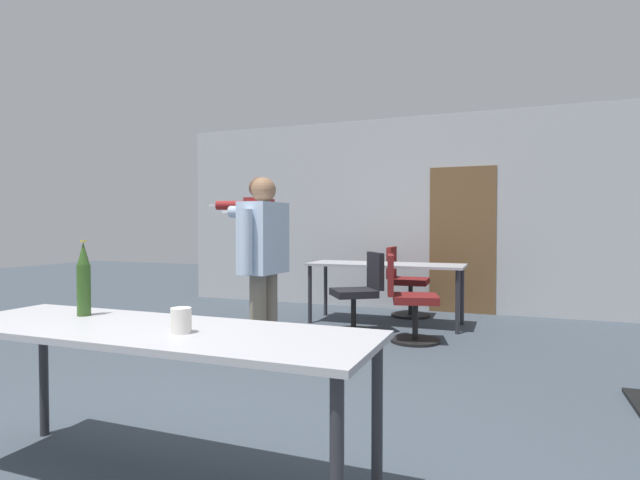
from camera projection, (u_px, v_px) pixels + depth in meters
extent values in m
cube|color=#B2B5B7|center=(386.00, 214.00, 7.41)|extent=(6.56, 0.10, 2.81)
cube|color=brown|center=(462.00, 240.00, 6.98)|extent=(0.90, 0.02, 2.05)
cube|color=#A8A8AD|center=(151.00, 331.00, 2.28)|extent=(2.11, 0.66, 0.03)
cylinder|color=#2D2D33|center=(337.00, 480.00, 1.68)|extent=(0.05, 0.05, 0.72)
cylinder|color=#2D2D33|center=(44.00, 373.00, 2.89)|extent=(0.05, 0.05, 0.72)
cylinder|color=#2D2D33|center=(377.00, 421.00, 2.18)|extent=(0.05, 0.05, 0.72)
cube|color=#A8A8AD|center=(385.00, 265.00, 6.19)|extent=(1.92, 0.69, 0.03)
cylinder|color=#2D2D33|center=(310.00, 294.00, 6.26)|extent=(0.05, 0.05, 0.72)
cylinder|color=#2D2D33|center=(457.00, 302.00, 5.62)|extent=(0.05, 0.05, 0.72)
cylinder|color=#2D2D33|center=(326.00, 289.00, 6.79)|extent=(0.05, 0.05, 0.72)
cylinder|color=#2D2D33|center=(462.00, 296.00, 6.15)|extent=(0.05, 0.05, 0.72)
cylinder|color=slate|center=(258.00, 320.00, 4.34)|extent=(0.15, 0.15, 0.80)
cylinder|color=slate|center=(269.00, 316.00, 4.52)|extent=(0.15, 0.15, 0.80)
cube|color=silver|center=(264.00, 238.00, 4.41)|extent=(0.29, 0.49, 0.63)
sphere|color=#936B4C|center=(263.00, 190.00, 4.40)|extent=(0.22, 0.22, 0.22)
cylinder|color=silver|center=(246.00, 242.00, 4.14)|extent=(0.11, 0.11, 0.54)
cylinder|color=silver|center=(254.00, 211.00, 4.78)|extent=(0.55, 0.14, 0.11)
cube|color=white|center=(228.00, 212.00, 4.91)|extent=(0.12, 0.04, 0.03)
cylinder|color=#28282D|center=(258.00, 299.00, 5.43)|extent=(0.13, 0.13, 0.85)
cylinder|color=#28282D|center=(262.00, 296.00, 5.61)|extent=(0.13, 0.13, 0.85)
cube|color=maroon|center=(260.00, 229.00, 5.50)|extent=(0.34, 0.48, 0.67)
sphere|color=brown|center=(259.00, 188.00, 5.49)|extent=(0.24, 0.24, 0.24)
cylinder|color=maroon|center=(253.00, 231.00, 5.23)|extent=(0.10, 0.10, 0.58)
cylinder|color=maroon|center=(241.00, 205.00, 5.79)|extent=(0.59, 0.24, 0.10)
cube|color=white|center=(214.00, 205.00, 5.83)|extent=(0.13, 0.06, 0.03)
cylinder|color=black|center=(353.00, 331.00, 5.69)|extent=(0.52, 0.52, 0.03)
cylinder|color=black|center=(353.00, 313.00, 5.69)|extent=(0.06, 0.06, 0.39)
cube|color=black|center=(354.00, 293.00, 5.68)|extent=(0.64, 0.64, 0.08)
cube|color=black|center=(375.00, 271.00, 5.73)|extent=(0.30, 0.40, 0.42)
cylinder|color=black|center=(415.00, 340.00, 5.24)|extent=(0.52, 0.52, 0.03)
cylinder|color=black|center=(415.00, 321.00, 5.24)|extent=(0.06, 0.06, 0.39)
cube|color=maroon|center=(415.00, 299.00, 5.23)|extent=(0.56, 0.56, 0.08)
cube|color=maroon|center=(390.00, 275.00, 5.26)|extent=(0.16, 0.44, 0.42)
cylinder|color=black|center=(410.00, 315.00, 6.74)|extent=(0.52, 0.52, 0.03)
cylinder|color=black|center=(410.00, 299.00, 6.73)|extent=(0.06, 0.06, 0.40)
cube|color=maroon|center=(411.00, 281.00, 6.73)|extent=(0.47, 0.47, 0.08)
cube|color=maroon|center=(392.00, 262.00, 6.81)|extent=(0.07, 0.44, 0.42)
cylinder|color=#2D511E|center=(84.00, 290.00, 2.57)|extent=(0.07, 0.07, 0.26)
cone|color=#2D511E|center=(83.00, 253.00, 2.57)|extent=(0.06, 0.06, 0.12)
cylinder|color=gold|center=(83.00, 241.00, 2.56)|extent=(0.03, 0.03, 0.01)
cylinder|color=silver|center=(181.00, 320.00, 2.15)|extent=(0.09, 0.09, 0.11)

